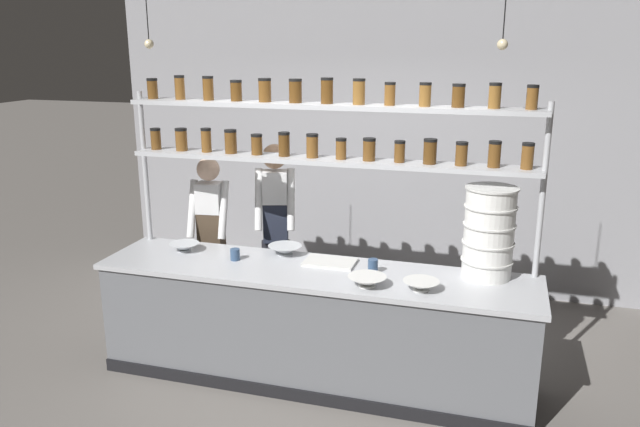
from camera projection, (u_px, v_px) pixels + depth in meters
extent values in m
plane|color=slate|center=(314.00, 377.00, 5.01)|extent=(40.00, 40.00, 0.00)
cube|color=#939399|center=(375.00, 142.00, 6.68)|extent=(5.79, 0.12, 3.14)
cube|color=slate|center=(314.00, 327.00, 4.90)|extent=(3.33, 0.72, 0.88)
cube|color=#B7BABF|center=(314.00, 272.00, 4.77)|extent=(3.39, 0.76, 0.04)
cube|color=black|center=(300.00, 396.00, 4.66)|extent=(3.33, 0.03, 0.10)
cylinder|color=#B7BABF|center=(149.00, 219.00, 5.47)|extent=(0.04, 0.04, 2.21)
cylinder|color=#B7BABF|center=(537.00, 253.00, 4.58)|extent=(0.04, 0.04, 2.21)
cube|color=#B7BABF|center=(326.00, 161.00, 4.86)|extent=(3.23, 0.28, 0.04)
cylinder|color=brown|center=(156.00, 140.00, 5.25)|extent=(0.08, 0.08, 0.16)
cylinder|color=black|center=(155.00, 129.00, 5.22)|extent=(0.09, 0.09, 0.02)
cylinder|color=brown|center=(181.00, 141.00, 5.18)|extent=(0.10, 0.10, 0.17)
cylinder|color=black|center=(181.00, 129.00, 5.15)|extent=(0.10, 0.10, 0.02)
cylinder|color=brown|center=(206.00, 141.00, 5.11)|extent=(0.08, 0.08, 0.18)
cylinder|color=black|center=(206.00, 129.00, 5.09)|extent=(0.08, 0.08, 0.02)
cylinder|color=brown|center=(231.00, 143.00, 5.06)|extent=(0.10, 0.10, 0.17)
cylinder|color=black|center=(230.00, 131.00, 5.03)|extent=(0.10, 0.10, 0.02)
cylinder|color=brown|center=(257.00, 146.00, 5.00)|extent=(0.09, 0.09, 0.15)
cylinder|color=black|center=(257.00, 135.00, 4.98)|extent=(0.09, 0.09, 0.02)
cylinder|color=#513314|center=(284.00, 145.00, 4.93)|extent=(0.09, 0.09, 0.17)
cylinder|color=black|center=(284.00, 133.00, 4.90)|extent=(0.09, 0.09, 0.02)
cylinder|color=brown|center=(312.00, 147.00, 4.87)|extent=(0.09, 0.09, 0.17)
cylinder|color=black|center=(312.00, 135.00, 4.84)|extent=(0.10, 0.10, 0.02)
cylinder|color=brown|center=(341.00, 150.00, 4.81)|extent=(0.08, 0.08, 0.14)
cylinder|color=black|center=(341.00, 140.00, 4.78)|extent=(0.08, 0.08, 0.02)
cylinder|color=brown|center=(369.00, 151.00, 4.74)|extent=(0.10, 0.10, 0.15)
cylinder|color=black|center=(369.00, 139.00, 4.72)|extent=(0.10, 0.10, 0.02)
cylinder|color=brown|center=(400.00, 153.00, 4.68)|extent=(0.08, 0.08, 0.14)
cylinder|color=black|center=(400.00, 142.00, 4.66)|extent=(0.08, 0.08, 0.02)
cylinder|color=#513314|center=(430.00, 153.00, 4.62)|extent=(0.10, 0.10, 0.17)
cylinder|color=black|center=(431.00, 140.00, 4.59)|extent=(0.10, 0.10, 0.02)
cylinder|color=brown|center=(461.00, 155.00, 4.56)|extent=(0.09, 0.09, 0.16)
cylinder|color=black|center=(462.00, 143.00, 4.53)|extent=(0.09, 0.09, 0.02)
cylinder|color=brown|center=(494.00, 156.00, 4.49)|extent=(0.09, 0.09, 0.17)
cylinder|color=black|center=(495.00, 142.00, 4.46)|extent=(0.09, 0.09, 0.02)
cylinder|color=brown|center=(527.00, 157.00, 4.43)|extent=(0.09, 0.09, 0.17)
cylinder|color=black|center=(529.00, 144.00, 4.40)|extent=(0.09, 0.09, 0.02)
cube|color=#B7BABF|center=(326.00, 106.00, 4.75)|extent=(3.23, 0.28, 0.04)
cylinder|color=brown|center=(153.00, 90.00, 5.13)|extent=(0.08, 0.08, 0.15)
cylinder|color=black|center=(152.00, 79.00, 5.11)|extent=(0.09, 0.09, 0.02)
cylinder|color=brown|center=(180.00, 89.00, 5.06)|extent=(0.08, 0.08, 0.17)
cylinder|color=black|center=(179.00, 77.00, 5.04)|extent=(0.08, 0.08, 0.02)
cylinder|color=brown|center=(208.00, 89.00, 4.99)|extent=(0.09, 0.09, 0.17)
cylinder|color=black|center=(208.00, 77.00, 4.97)|extent=(0.09, 0.09, 0.02)
cylinder|color=#513314|center=(236.00, 92.00, 4.93)|extent=(0.09, 0.09, 0.15)
cylinder|color=black|center=(236.00, 81.00, 4.91)|extent=(0.09, 0.09, 0.02)
cylinder|color=brown|center=(265.00, 91.00, 4.86)|extent=(0.10, 0.10, 0.16)
cylinder|color=black|center=(265.00, 79.00, 4.84)|extent=(0.10, 0.10, 0.02)
cylinder|color=#513314|center=(295.00, 92.00, 4.79)|extent=(0.10, 0.10, 0.16)
cylinder|color=black|center=(295.00, 80.00, 4.77)|extent=(0.10, 0.10, 0.02)
cylinder|color=#513314|center=(327.00, 92.00, 4.72)|extent=(0.09, 0.09, 0.18)
cylinder|color=black|center=(327.00, 79.00, 4.69)|extent=(0.10, 0.10, 0.02)
cylinder|color=brown|center=(359.00, 93.00, 4.65)|extent=(0.09, 0.09, 0.17)
cylinder|color=black|center=(359.00, 80.00, 4.63)|extent=(0.09, 0.09, 0.02)
cylinder|color=brown|center=(390.00, 95.00, 4.59)|extent=(0.08, 0.08, 0.15)
cylinder|color=black|center=(390.00, 83.00, 4.57)|extent=(0.08, 0.08, 0.02)
cylinder|color=brown|center=(425.00, 96.00, 4.52)|extent=(0.09, 0.09, 0.15)
cylinder|color=black|center=(426.00, 84.00, 4.50)|extent=(0.09, 0.09, 0.02)
cylinder|color=#513314|center=(458.00, 97.00, 4.46)|extent=(0.09, 0.09, 0.15)
cylinder|color=black|center=(459.00, 85.00, 4.43)|extent=(0.09, 0.09, 0.02)
cylinder|color=brown|center=(495.00, 97.00, 4.39)|extent=(0.09, 0.09, 0.16)
cylinder|color=black|center=(496.00, 84.00, 4.36)|extent=(0.09, 0.09, 0.02)
cylinder|color=brown|center=(532.00, 99.00, 4.32)|extent=(0.08, 0.08, 0.15)
cylinder|color=black|center=(533.00, 86.00, 4.30)|extent=(0.08, 0.08, 0.02)
cylinder|color=black|center=(206.00, 287.00, 5.84)|extent=(0.11, 0.11, 0.78)
cylinder|color=black|center=(222.00, 288.00, 5.82)|extent=(0.11, 0.11, 0.78)
cube|color=#473828|center=(211.00, 230.00, 5.68)|extent=(0.24, 0.20, 0.34)
cube|color=white|center=(210.00, 198.00, 5.60)|extent=(0.24, 0.21, 0.28)
sphere|color=beige|center=(208.00, 169.00, 5.53)|extent=(0.21, 0.21, 0.21)
cylinder|color=white|center=(192.00, 209.00, 5.59)|extent=(0.10, 0.25, 0.51)
cylinder|color=white|center=(223.00, 210.00, 5.55)|extent=(0.10, 0.25, 0.51)
cylinder|color=black|center=(268.00, 283.00, 5.86)|extent=(0.11, 0.11, 0.83)
cylinder|color=black|center=(285.00, 283.00, 5.86)|extent=(0.11, 0.11, 0.83)
cube|color=#232838|center=(276.00, 222.00, 5.70)|extent=(0.26, 0.23, 0.36)
cube|color=white|center=(275.00, 187.00, 5.61)|extent=(0.26, 0.24, 0.30)
sphere|color=#A37A5B|center=(274.00, 156.00, 5.54)|extent=(0.22, 0.22, 0.22)
cylinder|color=white|center=(259.00, 199.00, 5.58)|extent=(0.14, 0.26, 0.55)
cylinder|color=white|center=(291.00, 199.00, 5.58)|extent=(0.14, 0.26, 0.55)
cylinder|color=white|center=(486.00, 269.00, 4.62)|extent=(0.36, 0.36, 0.12)
cylinder|color=silver|center=(487.00, 260.00, 4.60)|extent=(0.38, 0.38, 0.01)
cylinder|color=white|center=(487.00, 251.00, 4.59)|extent=(0.36, 0.36, 0.12)
cylinder|color=silver|center=(488.00, 242.00, 4.57)|extent=(0.38, 0.38, 0.01)
cylinder|color=white|center=(489.00, 233.00, 4.55)|extent=(0.36, 0.36, 0.12)
cylinder|color=silver|center=(489.00, 224.00, 4.53)|extent=(0.38, 0.38, 0.01)
cylinder|color=white|center=(490.00, 215.00, 4.51)|extent=(0.36, 0.36, 0.12)
cylinder|color=silver|center=(491.00, 206.00, 4.50)|extent=(0.38, 0.38, 0.01)
cylinder|color=white|center=(492.00, 197.00, 4.48)|extent=(0.36, 0.36, 0.12)
cylinder|color=silver|center=(492.00, 188.00, 4.46)|extent=(0.38, 0.38, 0.01)
cube|color=silver|center=(330.00, 262.00, 4.90)|extent=(0.40, 0.26, 0.02)
cylinder|color=silver|center=(367.00, 285.00, 4.45)|extent=(0.13, 0.13, 0.01)
cone|color=silver|center=(367.00, 281.00, 4.44)|extent=(0.28, 0.28, 0.08)
cylinder|color=silver|center=(421.00, 289.00, 4.38)|extent=(0.12, 0.12, 0.01)
cone|color=silver|center=(421.00, 285.00, 4.37)|extent=(0.26, 0.26, 0.07)
cylinder|color=silver|center=(184.00, 250.00, 5.20)|extent=(0.11, 0.11, 0.01)
cone|color=silver|center=(184.00, 247.00, 5.19)|extent=(0.25, 0.25, 0.07)
cylinder|color=silver|center=(285.00, 254.00, 5.12)|extent=(0.13, 0.13, 0.01)
cone|color=silver|center=(285.00, 250.00, 5.11)|extent=(0.28, 0.28, 0.08)
cylinder|color=#334C70|center=(235.00, 254.00, 4.98)|extent=(0.08, 0.08, 0.09)
cylinder|color=#334C70|center=(373.00, 266.00, 4.69)|extent=(0.08, 0.08, 0.11)
cylinder|color=black|center=(147.00, 9.00, 4.61)|extent=(0.01, 0.01, 0.50)
sphere|color=#F9E5B2|center=(149.00, 44.00, 4.68)|extent=(0.07, 0.07, 0.07)
cylinder|color=black|center=(506.00, 3.00, 3.91)|extent=(0.01, 0.01, 0.50)
sphere|color=#F9E5B2|center=(502.00, 44.00, 3.98)|extent=(0.07, 0.07, 0.07)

